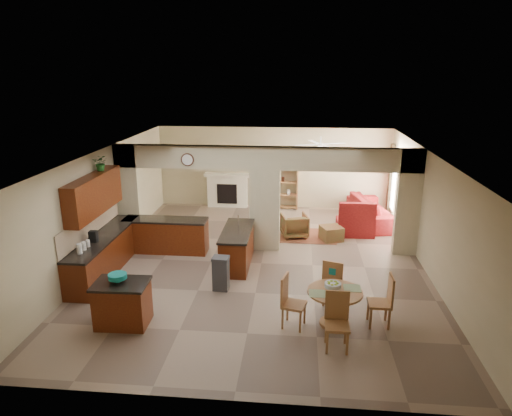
# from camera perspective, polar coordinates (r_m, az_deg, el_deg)

# --- Properties ---
(floor) EXTENTS (10.00, 10.00, 0.00)m
(floor) POSITION_cam_1_polar(r_m,az_deg,el_deg) (11.58, 0.68, -6.93)
(floor) COLOR #846E5B
(floor) RESTS_ON ground
(ceiling) EXTENTS (10.00, 10.00, 0.00)m
(ceiling) POSITION_cam_1_polar(r_m,az_deg,el_deg) (10.76, 0.73, 6.84)
(ceiling) COLOR white
(ceiling) RESTS_ON wall_back
(wall_back) EXTENTS (8.00, 0.00, 8.00)m
(wall_back) POSITION_cam_1_polar(r_m,az_deg,el_deg) (15.92, 2.18, 5.04)
(wall_back) COLOR #C5B690
(wall_back) RESTS_ON floor
(wall_front) EXTENTS (8.00, 0.00, 8.00)m
(wall_front) POSITION_cam_1_polar(r_m,az_deg,el_deg) (6.51, -3.00, -13.44)
(wall_front) COLOR #C5B690
(wall_front) RESTS_ON floor
(wall_left) EXTENTS (0.00, 10.00, 10.00)m
(wall_left) POSITION_cam_1_polar(r_m,az_deg,el_deg) (12.07, -18.57, 0.25)
(wall_left) COLOR #C5B690
(wall_left) RESTS_ON floor
(wall_right) EXTENTS (0.00, 10.00, 10.00)m
(wall_right) POSITION_cam_1_polar(r_m,az_deg,el_deg) (11.49, 21.00, -0.83)
(wall_right) COLOR #C5B690
(wall_right) RESTS_ON floor
(partition_left_pier) EXTENTS (0.60, 0.25, 2.80)m
(partition_left_pier) POSITION_cam_1_polar(r_m,az_deg,el_deg) (12.85, -15.60, 1.49)
(partition_left_pier) COLOR #C5B690
(partition_left_pier) RESTS_ON floor
(partition_center_pier) EXTENTS (0.80, 0.25, 2.20)m
(partition_center_pier) POSITION_cam_1_polar(r_m,az_deg,el_deg) (12.13, 1.09, -0.25)
(partition_center_pier) COLOR #C5B690
(partition_center_pier) RESTS_ON floor
(partition_right_pier) EXTENTS (0.60, 0.25, 2.80)m
(partition_right_pier) POSITION_cam_1_polar(r_m,az_deg,el_deg) (12.35, 18.48, 0.61)
(partition_right_pier) COLOR #C5B690
(partition_right_pier) RESTS_ON floor
(partition_header) EXTENTS (8.00, 0.25, 0.60)m
(partition_header) POSITION_cam_1_polar(r_m,az_deg,el_deg) (11.79, 1.13, 6.26)
(partition_header) COLOR #C5B690
(partition_header) RESTS_ON partition_center_pier
(kitchen_counter) EXTENTS (2.52, 3.29, 1.48)m
(kitchen_counter) POSITION_cam_1_polar(r_m,az_deg,el_deg) (11.88, -15.34, -4.52)
(kitchen_counter) COLOR #3F1007
(kitchen_counter) RESTS_ON floor
(upper_cabinets) EXTENTS (0.35, 2.40, 0.90)m
(upper_cabinets) POSITION_cam_1_polar(r_m,az_deg,el_deg) (11.17, -19.59, 1.60)
(upper_cabinets) COLOR #3F1007
(upper_cabinets) RESTS_ON wall_left
(peninsula) EXTENTS (0.70, 1.85, 0.91)m
(peninsula) POSITION_cam_1_polar(r_m,az_deg,el_deg) (11.36, -2.39, -4.93)
(peninsula) COLOR #3F1007
(peninsula) RESTS_ON floor
(wall_clock) EXTENTS (0.34, 0.03, 0.34)m
(wall_clock) POSITION_cam_1_polar(r_m,az_deg,el_deg) (11.97, -8.58, 5.99)
(wall_clock) COLOR #4A2518
(wall_clock) RESTS_ON partition_header
(rug) EXTENTS (1.60, 1.30, 0.01)m
(rug) POSITION_cam_1_polar(r_m,az_deg,el_deg) (13.50, 6.51, -3.45)
(rug) COLOR brown
(rug) RESTS_ON floor
(fireplace) EXTENTS (1.60, 0.35, 1.20)m
(fireplace) POSITION_cam_1_polar(r_m,az_deg,el_deg) (16.11, -3.58, 2.29)
(fireplace) COLOR white
(fireplace) RESTS_ON floor
(shelving_unit) EXTENTS (1.00, 0.32, 1.80)m
(shelving_unit) POSITION_cam_1_polar(r_m,az_deg,el_deg) (15.84, 3.39, 3.11)
(shelving_unit) COLOR brown
(shelving_unit) RESTS_ON floor
(window_a) EXTENTS (0.02, 0.90, 1.90)m
(window_a) POSITION_cam_1_polar(r_m,az_deg,el_deg) (13.68, 18.35, 1.31)
(window_a) COLOR white
(window_a) RESTS_ON wall_right
(window_b) EXTENTS (0.02, 0.90, 1.90)m
(window_b) POSITION_cam_1_polar(r_m,az_deg,el_deg) (15.29, 17.00, 3.03)
(window_b) COLOR white
(window_b) RESTS_ON wall_right
(glazed_door) EXTENTS (0.02, 0.70, 2.10)m
(glazed_door) POSITION_cam_1_polar(r_m,az_deg,el_deg) (14.52, 17.58, 1.64)
(glazed_door) COLOR white
(glazed_door) RESTS_ON wall_right
(drape_a_left) EXTENTS (0.10, 0.28, 2.30)m
(drape_a_left) POSITION_cam_1_polar(r_m,az_deg,el_deg) (13.11, 18.73, 0.61)
(drape_a_left) COLOR #43241A
(drape_a_left) RESTS_ON wall_right
(drape_a_right) EXTENTS (0.10, 0.28, 2.30)m
(drape_a_right) POSITION_cam_1_polar(r_m,az_deg,el_deg) (14.24, 17.68, 1.96)
(drape_a_right) COLOR #43241A
(drape_a_right) RESTS_ON wall_right
(drape_b_left) EXTENTS (0.10, 0.28, 2.30)m
(drape_b_left) POSITION_cam_1_polar(r_m,az_deg,el_deg) (14.71, 17.29, 2.47)
(drape_b_left) COLOR #43241A
(drape_b_left) RESTS_ON wall_right
(drape_b_right) EXTENTS (0.10, 0.28, 2.30)m
(drape_b_right) POSITION_cam_1_polar(r_m,az_deg,el_deg) (15.85, 16.45, 3.56)
(drape_b_right) COLOR #43241A
(drape_b_right) RESTS_ON wall_right
(ceiling_fan) EXTENTS (1.00, 1.00, 0.10)m
(ceiling_fan) POSITION_cam_1_polar(r_m,az_deg,el_deg) (13.73, 8.07, 7.88)
(ceiling_fan) COLOR white
(ceiling_fan) RESTS_ON ceiling
(kitchen_island) EXTENTS (1.03, 0.75, 0.87)m
(kitchen_island) POSITION_cam_1_polar(r_m,az_deg,el_deg) (9.19, -16.34, -11.36)
(kitchen_island) COLOR #3F1007
(kitchen_island) RESTS_ON floor
(teal_bowl) EXTENTS (0.34, 0.34, 0.16)m
(teal_bowl) POSITION_cam_1_polar(r_m,az_deg,el_deg) (9.01, -16.90, -8.36)
(teal_bowl) COLOR #12817D
(teal_bowl) RESTS_ON kitchen_island
(trash_can) EXTENTS (0.35, 0.31, 0.71)m
(trash_can) POSITION_cam_1_polar(r_m,az_deg,el_deg) (10.18, -4.41, -8.29)
(trash_can) COLOR #313133
(trash_can) RESTS_ON floor
(dining_table) EXTENTS (1.04, 1.04, 0.71)m
(dining_table) POSITION_cam_1_polar(r_m,az_deg,el_deg) (8.92, 9.78, -11.49)
(dining_table) COLOR brown
(dining_table) RESTS_ON floor
(fruit_bowl) EXTENTS (0.31, 0.31, 0.17)m
(fruit_bowl) POSITION_cam_1_polar(r_m,az_deg,el_deg) (8.80, 9.56, -9.59)
(fruit_bowl) COLOR #8CB526
(fruit_bowl) RESTS_ON dining_table
(sofa) EXTENTS (2.79, 1.51, 0.77)m
(sofa) POSITION_cam_1_polar(r_m,az_deg,el_deg) (14.96, 14.54, -0.30)
(sofa) COLOR maroon
(sofa) RESTS_ON floor
(chaise) EXTENTS (1.07, 0.88, 0.42)m
(chaise) POSITION_cam_1_polar(r_m,az_deg,el_deg) (13.83, 12.25, -2.34)
(chaise) COLOR maroon
(chaise) RESTS_ON floor
(armchair) EXTENTS (0.87, 0.89, 0.67)m
(armchair) POSITION_cam_1_polar(r_m,az_deg,el_deg) (13.32, 4.82, -2.19)
(armchair) COLOR maroon
(armchair) RESTS_ON floor
(ottoman) EXTENTS (0.72, 0.72, 0.41)m
(ottoman) POSITION_cam_1_polar(r_m,az_deg,el_deg) (13.20, 9.39, -3.14)
(ottoman) COLOR maroon
(ottoman) RESTS_ON floor
(plant) EXTENTS (0.38, 0.34, 0.38)m
(plant) POSITION_cam_1_polar(r_m,az_deg,el_deg) (11.49, -18.83, 5.36)
(plant) COLOR #134914
(plant) RESTS_ON upper_cabinets
(chair_north) EXTENTS (0.54, 0.54, 1.02)m
(chair_north) POSITION_cam_1_polar(r_m,az_deg,el_deg) (9.54, 9.65, -9.01)
(chair_north) COLOR brown
(chair_north) RESTS_ON floor
(chair_east) EXTENTS (0.43, 0.42, 1.02)m
(chair_east) POSITION_cam_1_polar(r_m,az_deg,el_deg) (9.07, 15.75, -10.87)
(chair_east) COLOR brown
(chair_east) RESTS_ON floor
(chair_south) EXTENTS (0.42, 0.43, 1.02)m
(chair_south) POSITION_cam_1_polar(r_m,az_deg,el_deg) (8.27, 10.09, -13.38)
(chair_south) COLOR brown
(chair_south) RESTS_ON floor
(chair_west) EXTENTS (0.51, 0.51, 1.02)m
(chair_west) POSITION_cam_1_polar(r_m,az_deg,el_deg) (8.75, 4.24, -11.30)
(chair_west) COLOR brown
(chair_west) RESTS_ON floor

